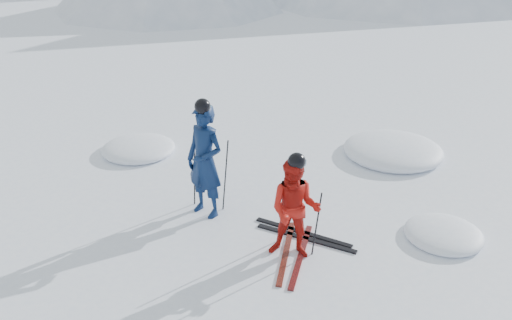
% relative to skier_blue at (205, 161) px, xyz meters
% --- Properties ---
extents(ground, '(160.00, 160.00, 0.00)m').
position_rel_skier_blue_xyz_m(ground, '(2.39, -0.32, -0.99)').
color(ground, white).
rests_on(ground, ground).
extents(skier_blue, '(0.82, 0.64, 1.98)m').
position_rel_skier_blue_xyz_m(skier_blue, '(0.00, 0.00, 0.00)').
color(skier_blue, '#0B1D43').
rests_on(skier_blue, ground).
extents(skier_red, '(0.88, 0.75, 1.60)m').
position_rel_skier_blue_xyz_m(skier_red, '(1.81, -0.58, -0.19)').
color(skier_red, '#AE140D').
rests_on(skier_red, ground).
extents(pole_blue_left, '(0.13, 0.09, 1.32)m').
position_rel_skier_blue_xyz_m(pole_blue_left, '(-0.30, 0.15, -0.33)').
color(pole_blue_left, black).
rests_on(pole_blue_left, ground).
extents(pole_blue_right, '(0.13, 0.08, 1.32)m').
position_rel_skier_blue_xyz_m(pole_blue_right, '(0.25, 0.25, -0.33)').
color(pole_blue_right, black).
rests_on(pole_blue_right, ground).
extents(pole_red_left, '(0.11, 0.09, 1.07)m').
position_rel_skier_blue_xyz_m(pole_red_left, '(1.51, -0.33, -0.46)').
color(pole_red_left, black).
rests_on(pole_red_left, ground).
extents(pole_red_right, '(0.11, 0.08, 1.07)m').
position_rel_skier_blue_xyz_m(pole_red_right, '(2.11, -0.43, -0.46)').
color(pole_red_right, black).
rests_on(pole_red_right, ground).
extents(ski_worn_left, '(0.49, 1.67, 0.03)m').
position_rel_skier_blue_xyz_m(ski_worn_left, '(1.69, -0.58, -0.97)').
color(ski_worn_left, black).
rests_on(ski_worn_left, ground).
extents(ski_worn_right, '(0.37, 1.69, 0.03)m').
position_rel_skier_blue_xyz_m(ski_worn_right, '(1.93, -0.58, -0.97)').
color(ski_worn_right, black).
rests_on(ski_worn_right, ground).
extents(ski_loose_a, '(1.70, 0.26, 0.03)m').
position_rel_skier_blue_xyz_m(ski_loose_a, '(1.75, 0.05, -0.97)').
color(ski_loose_a, black).
rests_on(ski_loose_a, ground).
extents(ski_loose_b, '(1.70, 0.20, 0.03)m').
position_rel_skier_blue_xyz_m(ski_loose_b, '(1.85, -0.10, -0.97)').
color(ski_loose_b, black).
rests_on(ski_loose_b, ground).
extents(snow_lumps, '(7.87, 4.59, 0.46)m').
position_rel_skier_blue_xyz_m(snow_lumps, '(1.37, 2.84, -0.99)').
color(snow_lumps, white).
rests_on(snow_lumps, ground).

